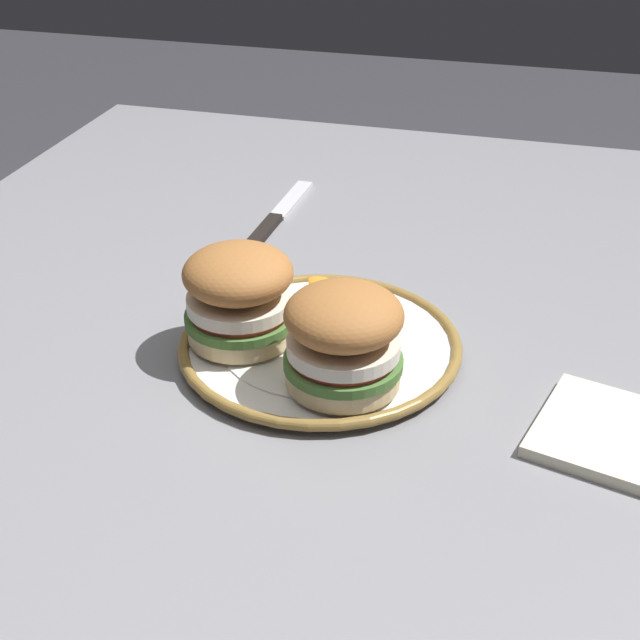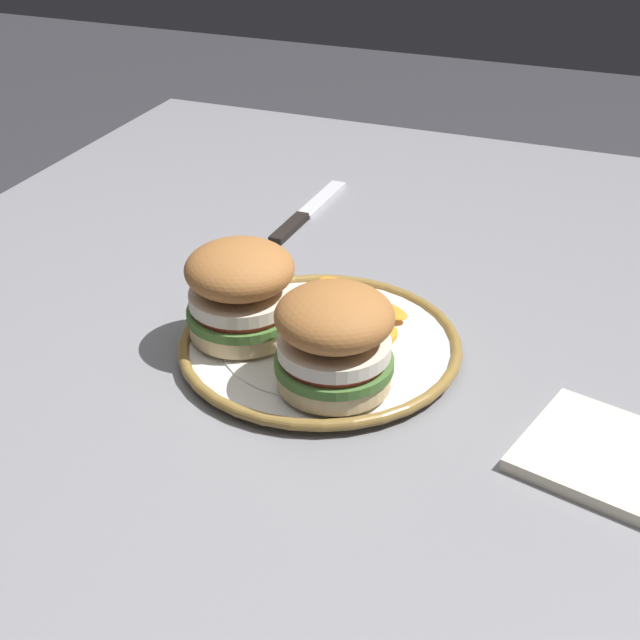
{
  "view_description": "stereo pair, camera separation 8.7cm",
  "coord_description": "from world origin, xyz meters",
  "px_view_note": "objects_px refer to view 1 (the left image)",
  "views": [
    {
      "loc": [
        -0.86,
        -0.27,
        1.28
      ],
      "look_at": [
        -0.08,
        -0.05,
        0.8
      ],
      "focal_mm": 51.71,
      "sensor_mm": 36.0,
      "label": 1
    },
    {
      "loc": [
        -0.83,
        -0.35,
        1.28
      ],
      "look_at": [
        -0.08,
        -0.05,
        0.8
      ],
      "focal_mm": 51.71,
      "sensor_mm": 36.0,
      "label": 2
    }
  ],
  "objects_px": {
    "dining_table": "(294,379)",
    "dinner_plate": "(320,345)",
    "table_knife": "(277,217)",
    "sandwich_half_left": "(344,337)",
    "sandwich_half_right": "(239,293)"
  },
  "relations": [
    {
      "from": "dining_table",
      "to": "dinner_plate",
      "type": "xyz_separation_m",
      "value": [
        -0.08,
        -0.05,
        0.1
      ]
    },
    {
      "from": "dining_table",
      "to": "sandwich_half_left",
      "type": "bearing_deg",
      "value": -147.16
    },
    {
      "from": "sandwich_half_right",
      "to": "table_knife",
      "type": "relative_size",
      "value": 0.71
    },
    {
      "from": "sandwich_half_left",
      "to": "dinner_plate",
      "type": "bearing_deg",
      "value": 30.95
    },
    {
      "from": "dinner_plate",
      "to": "sandwich_half_right",
      "type": "distance_m",
      "value": 0.1
    },
    {
      "from": "dining_table",
      "to": "dinner_plate",
      "type": "distance_m",
      "value": 0.14
    },
    {
      "from": "dining_table",
      "to": "dinner_plate",
      "type": "bearing_deg",
      "value": -145.47
    },
    {
      "from": "dining_table",
      "to": "table_knife",
      "type": "distance_m",
      "value": 0.27
    },
    {
      "from": "dinner_plate",
      "to": "table_knife",
      "type": "bearing_deg",
      "value": 25.18
    },
    {
      "from": "sandwich_half_right",
      "to": "table_knife",
      "type": "distance_m",
      "value": 0.34
    },
    {
      "from": "sandwich_half_left",
      "to": "table_knife",
      "type": "distance_m",
      "value": 0.43
    },
    {
      "from": "dinner_plate",
      "to": "table_knife",
      "type": "distance_m",
      "value": 0.35
    },
    {
      "from": "dining_table",
      "to": "sandwich_half_right",
      "type": "xyz_separation_m",
      "value": [
        -0.09,
        0.03,
        0.16
      ]
    },
    {
      "from": "dining_table",
      "to": "sandwich_half_left",
      "type": "height_order",
      "value": "sandwich_half_left"
    },
    {
      "from": "dining_table",
      "to": "dinner_plate",
      "type": "relative_size",
      "value": 4.38
    }
  ]
}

